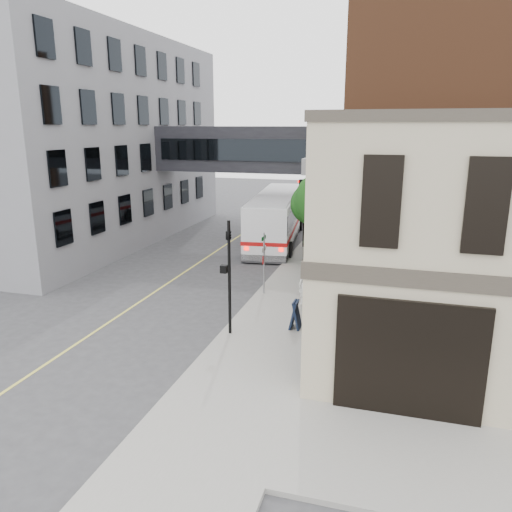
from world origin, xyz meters
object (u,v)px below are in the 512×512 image
Objects in this scene: sandwich_board at (295,315)px; pedestrian_b at (311,274)px; bus at (277,215)px; pedestrian_c at (327,247)px; newspaper_box at (314,258)px; pedestrian_a at (306,285)px.

pedestrian_b is at bearing 92.94° from sandwich_board.
bus is 7.15× the size of pedestrian_c.
bus is 7.14× the size of pedestrian_b.
newspaper_box is (-0.65, 4.81, -0.46)m from pedestrian_b.
pedestrian_c is 1.17m from newspaper_box.
newspaper_box is 9.52m from sandwich_board.
pedestrian_c is 2.04× the size of newspaper_box.
bus is 6.70m from pedestrian_c.
pedestrian_a is at bearing -70.39° from bus.
pedestrian_a is 1.64× the size of sandwich_board.
sandwich_board is at bearing -73.36° from bus.
pedestrian_c is (-0.16, 7.61, -0.04)m from pedestrian_a.
sandwich_board is (4.60, -15.41, -1.17)m from bus.
bus reaches higher than sandwich_board.
pedestrian_b is 5.70m from pedestrian_c.
bus reaches higher than pedestrian_c.
newspaper_box is (-0.61, -0.89, -0.46)m from pedestrian_c.
bus reaches higher than pedestrian_b.
bus reaches higher than newspaper_box.
newspaper_box is at bearing 101.90° from pedestrian_a.
pedestrian_a is 1.05× the size of pedestrian_c.
pedestrian_a is 2.14× the size of newspaper_box.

